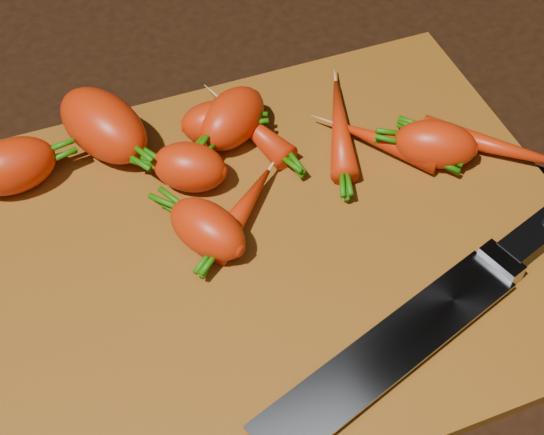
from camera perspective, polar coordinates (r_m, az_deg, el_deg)
name	(u,v)px	position (r m, az deg, el deg)	size (l,w,h in m)	color
ground	(276,252)	(0.64, 0.32, -2.59)	(2.00, 2.00, 0.01)	black
cutting_board	(276,244)	(0.64, 0.32, -2.01)	(0.50, 0.40, 0.01)	brown
carrot_0	(13,166)	(0.69, -18.95, 3.69)	(0.08, 0.05, 0.05)	red
carrot_1	(190,167)	(0.66, -6.21, 3.79)	(0.06, 0.04, 0.04)	red
carrot_2	(103,125)	(0.70, -12.59, 6.80)	(0.10, 0.06, 0.06)	red
carrot_3	(207,229)	(0.61, -4.88, -0.86)	(0.07, 0.04, 0.04)	red
carrot_4	(232,118)	(0.69, -3.02, 7.47)	(0.08, 0.05, 0.05)	red
carrot_5	(216,123)	(0.69, -4.26, 7.10)	(0.06, 0.04, 0.04)	red
carrot_6	(435,144)	(0.69, 12.20, 5.42)	(0.07, 0.04, 0.04)	red
carrot_7	(340,126)	(0.70, 5.15, 6.85)	(0.12, 0.03, 0.03)	red
carrot_8	(497,147)	(0.71, 16.59, 5.11)	(0.14, 0.02, 0.02)	red
carrot_9	(386,142)	(0.69, 8.56, 5.64)	(0.10, 0.03, 0.03)	red
carrot_10	(252,127)	(0.70, -1.54, 6.81)	(0.10, 0.03, 0.03)	red
carrot_11	(242,211)	(0.63, -2.30, 0.49)	(0.10, 0.03, 0.03)	red
knife	(411,334)	(0.58, 10.40, -8.63)	(0.38, 0.15, 0.02)	gray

